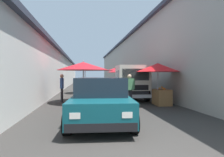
{
  "coord_description": "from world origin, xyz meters",
  "views": [
    {
      "loc": [
        -2.65,
        1.26,
        1.54
      ],
      "look_at": [
        7.85,
        -0.34,
        1.32
      ],
      "focal_mm": 28.81,
      "sensor_mm": 36.0,
      "label": 1
    }
  ],
  "objects_px": {
    "delivery_truck": "(130,83)",
    "vendor_in_shade": "(129,88)",
    "fruit_stall_mid_lane": "(159,74)",
    "hatchback_car": "(101,99)",
    "fruit_stall_far_left": "(122,74)",
    "fruit_stall_far_right": "(85,71)",
    "vendor_by_crates": "(62,86)",
    "fruit_stall_near_left": "(116,72)",
    "fruit_stall_near_right": "(83,70)",
    "plastic_stool": "(120,89)"
  },
  "relations": [
    {
      "from": "hatchback_car",
      "to": "vendor_in_shade",
      "type": "height_order",
      "value": "vendor_in_shade"
    },
    {
      "from": "fruit_stall_near_left",
      "to": "delivery_truck",
      "type": "bearing_deg",
      "value": 175.47
    },
    {
      "from": "fruit_stall_near_left",
      "to": "hatchback_car",
      "type": "distance_m",
      "value": 14.19
    },
    {
      "from": "delivery_truck",
      "to": "vendor_by_crates",
      "type": "bearing_deg",
      "value": 93.73
    },
    {
      "from": "delivery_truck",
      "to": "vendor_in_shade",
      "type": "bearing_deg",
      "value": 165.39
    },
    {
      "from": "fruit_stall_mid_lane",
      "to": "fruit_stall_far_right",
      "type": "xyz_separation_m",
      "value": [
        6.47,
        3.69,
        0.24
      ]
    },
    {
      "from": "fruit_stall_far_left",
      "to": "fruit_stall_far_right",
      "type": "distance_m",
      "value": 3.96
    },
    {
      "from": "fruit_stall_far_right",
      "to": "delivery_truck",
      "type": "relative_size",
      "value": 0.5
    },
    {
      "from": "fruit_stall_far_left",
      "to": "plastic_stool",
      "type": "relative_size",
      "value": 5.03
    },
    {
      "from": "fruit_stall_far_left",
      "to": "vendor_in_shade",
      "type": "bearing_deg",
      "value": 174.12
    },
    {
      "from": "fruit_stall_near_left",
      "to": "fruit_stall_mid_lane",
      "type": "bearing_deg",
      "value": -178.64
    },
    {
      "from": "vendor_by_crates",
      "to": "fruit_stall_far_left",
      "type": "bearing_deg",
      "value": -66.77
    },
    {
      "from": "delivery_truck",
      "to": "vendor_by_crates",
      "type": "height_order",
      "value": "delivery_truck"
    },
    {
      "from": "fruit_stall_mid_lane",
      "to": "plastic_stool",
      "type": "bearing_deg",
      "value": 6.73
    },
    {
      "from": "delivery_truck",
      "to": "vendor_in_shade",
      "type": "relative_size",
      "value": 3.16
    },
    {
      "from": "fruit_stall_mid_lane",
      "to": "fruit_stall_near_right",
      "type": "bearing_deg",
      "value": 69.44
    },
    {
      "from": "vendor_in_shade",
      "to": "vendor_by_crates",
      "type": "bearing_deg",
      "value": 65.17
    },
    {
      "from": "plastic_stool",
      "to": "fruit_stall_mid_lane",
      "type": "bearing_deg",
      "value": -173.27
    },
    {
      "from": "fruit_stall_far_right",
      "to": "hatchback_car",
      "type": "relative_size",
      "value": 0.61
    },
    {
      "from": "fruit_stall_far_left",
      "to": "hatchback_car",
      "type": "height_order",
      "value": "fruit_stall_far_left"
    },
    {
      "from": "fruit_stall_near_right",
      "to": "fruit_stall_mid_lane",
      "type": "relative_size",
      "value": 1.31
    },
    {
      "from": "vendor_by_crates",
      "to": "plastic_stool",
      "type": "relative_size",
      "value": 3.62
    },
    {
      "from": "fruit_stall_mid_lane",
      "to": "delivery_truck",
      "type": "height_order",
      "value": "fruit_stall_mid_lane"
    },
    {
      "from": "fruit_stall_far_left",
      "to": "fruit_stall_far_right",
      "type": "bearing_deg",
      "value": 40.14
    },
    {
      "from": "fruit_stall_near_right",
      "to": "fruit_stall_mid_lane",
      "type": "distance_m",
      "value": 4.06
    },
    {
      "from": "hatchback_car",
      "to": "vendor_by_crates",
      "type": "relative_size",
      "value": 2.56
    },
    {
      "from": "fruit_stall_near_right",
      "to": "plastic_stool",
      "type": "height_order",
      "value": "fruit_stall_near_right"
    },
    {
      "from": "fruit_stall_mid_lane",
      "to": "delivery_truck",
      "type": "distance_m",
      "value": 2.35
    },
    {
      "from": "hatchback_car",
      "to": "delivery_truck",
      "type": "xyz_separation_m",
      "value": [
        4.73,
        -2.2,
        0.3
      ]
    },
    {
      "from": "fruit_stall_far_right",
      "to": "vendor_by_crates",
      "type": "bearing_deg",
      "value": 164.5
    },
    {
      "from": "fruit_stall_near_left",
      "to": "fruit_stall_far_right",
      "type": "xyz_separation_m",
      "value": [
        -4.69,
        3.43,
        -0.03
      ]
    },
    {
      "from": "fruit_stall_near_right",
      "to": "hatchback_car",
      "type": "relative_size",
      "value": 0.72
    },
    {
      "from": "fruit_stall_far_left",
      "to": "delivery_truck",
      "type": "bearing_deg",
      "value": -173.7
    },
    {
      "from": "fruit_stall_far_right",
      "to": "vendor_in_shade",
      "type": "xyz_separation_m",
      "value": [
        -6.3,
        -2.21,
        -0.94
      ]
    },
    {
      "from": "fruit_stall_far_right",
      "to": "vendor_in_shade",
      "type": "height_order",
      "value": "fruit_stall_far_right"
    },
    {
      "from": "fruit_stall_near_left",
      "to": "fruit_stall_far_right",
      "type": "relative_size",
      "value": 0.99
    },
    {
      "from": "fruit_stall_mid_lane",
      "to": "vendor_by_crates",
      "type": "bearing_deg",
      "value": 70.23
    },
    {
      "from": "fruit_stall_near_left",
      "to": "vendor_in_shade",
      "type": "height_order",
      "value": "fruit_stall_near_left"
    },
    {
      "from": "hatchback_car",
      "to": "vendor_in_shade",
      "type": "bearing_deg",
      "value": -30.97
    },
    {
      "from": "delivery_truck",
      "to": "plastic_stool",
      "type": "relative_size",
      "value": 11.39
    },
    {
      "from": "vendor_in_shade",
      "to": "plastic_stool",
      "type": "bearing_deg",
      "value": -6.69
    },
    {
      "from": "fruit_stall_near_left",
      "to": "fruit_stall_near_right",
      "type": "height_order",
      "value": "fruit_stall_near_left"
    },
    {
      "from": "fruit_stall_near_left",
      "to": "fruit_stall_far_left",
      "type": "xyz_separation_m",
      "value": [
        -7.72,
        0.87,
        -0.27
      ]
    },
    {
      "from": "vendor_by_crates",
      "to": "hatchback_car",
      "type": "bearing_deg",
      "value": -158.06
    },
    {
      "from": "fruit_stall_near_left",
      "to": "plastic_stool",
      "type": "bearing_deg",
      "value": 174.23
    },
    {
      "from": "fruit_stall_far_left",
      "to": "plastic_stool",
      "type": "height_order",
      "value": "fruit_stall_far_left"
    },
    {
      "from": "fruit_stall_near_left",
      "to": "delivery_truck",
      "type": "xyz_separation_m",
      "value": [
        -9.11,
        0.72,
        -0.83
      ]
    },
    {
      "from": "fruit_stall_mid_lane",
      "to": "vendor_in_shade",
      "type": "height_order",
      "value": "fruit_stall_mid_lane"
    },
    {
      "from": "delivery_truck",
      "to": "vendor_in_shade",
      "type": "distance_m",
      "value": 1.95
    },
    {
      "from": "hatchback_car",
      "to": "fruit_stall_near_left",
      "type": "bearing_deg",
      "value": -11.92
    }
  ]
}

